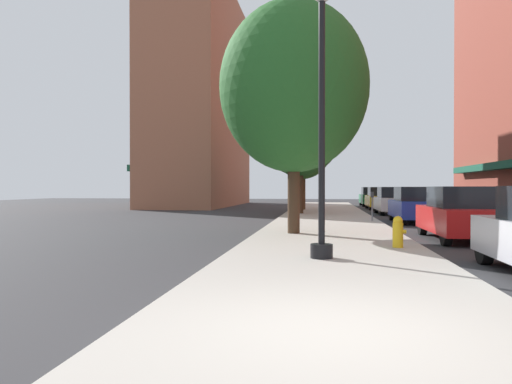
# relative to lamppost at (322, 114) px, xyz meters

# --- Properties ---
(ground_plane) EXTENTS (90.00, 90.00, 0.00)m
(ground_plane) POSITION_rel_lamppost_xyz_m (4.20, 12.79, -3.20)
(ground_plane) COLOR #2D2D30
(sidewalk_slab) EXTENTS (4.80, 50.00, 0.12)m
(sidewalk_slab) POSITION_rel_lamppost_xyz_m (0.20, 13.79, -3.14)
(sidewalk_slab) COLOR #A8A399
(sidewalk_slab) RESTS_ON ground
(building_far_background) EXTENTS (6.80, 18.00, 18.91)m
(building_far_background) POSITION_rel_lamppost_xyz_m (-10.81, 31.79, 6.23)
(building_far_background) COLOR #9E6047
(building_far_background) RESTS_ON ground
(lamppost) EXTENTS (0.48, 0.48, 5.90)m
(lamppost) POSITION_rel_lamppost_xyz_m (0.00, 0.00, 0.00)
(lamppost) COLOR black
(lamppost) RESTS_ON sidewalk_slab
(fire_hydrant) EXTENTS (0.33, 0.26, 0.79)m
(fire_hydrant) POSITION_rel_lamppost_xyz_m (1.90, 2.10, -2.68)
(fire_hydrant) COLOR gold
(fire_hydrant) RESTS_ON sidewalk_slab
(parking_meter_near) EXTENTS (0.14, 0.09, 1.31)m
(parking_meter_near) POSITION_rel_lamppost_xyz_m (2.25, 11.95, -2.25)
(parking_meter_near) COLOR slate
(parking_meter_near) RESTS_ON sidewalk_slab
(tree_near) EXTENTS (5.15, 5.15, 8.11)m
(tree_near) POSITION_rel_lamppost_xyz_m (-1.29, 17.67, 2.05)
(tree_near) COLOR #422D1E
(tree_near) RESTS_ON sidewalk_slab
(tree_mid) EXTENTS (4.92, 4.92, 7.66)m
(tree_mid) POSITION_rel_lamppost_xyz_m (-0.93, 5.54, 1.74)
(tree_mid) COLOR #422D1E
(tree_mid) RESTS_ON sidewalk_slab
(tree_far) EXTENTS (4.19, 4.19, 6.90)m
(tree_far) POSITION_rel_lamppost_xyz_m (-1.35, 22.79, 1.40)
(tree_far) COLOR #4C3823
(tree_far) RESTS_ON sidewalk_slab
(car_red) EXTENTS (1.80, 4.30, 1.66)m
(car_red) POSITION_rel_lamppost_xyz_m (4.20, 5.14, -2.39)
(car_red) COLOR black
(car_red) RESTS_ON ground
(car_blue) EXTENTS (1.80, 4.30, 1.66)m
(car_blue) POSITION_rel_lamppost_xyz_m (4.20, 12.51, -2.39)
(car_blue) COLOR black
(car_blue) RESTS_ON ground
(car_white) EXTENTS (1.80, 4.30, 1.66)m
(car_white) POSITION_rel_lamppost_xyz_m (4.20, 19.59, -2.39)
(car_white) COLOR black
(car_white) RESTS_ON ground
(car_yellow) EXTENTS (1.80, 4.30, 1.66)m
(car_yellow) POSITION_rel_lamppost_xyz_m (4.20, 26.05, -2.39)
(car_yellow) COLOR black
(car_yellow) RESTS_ON ground
(car_green) EXTENTS (1.80, 4.30, 1.66)m
(car_green) POSITION_rel_lamppost_xyz_m (4.20, 32.18, -2.39)
(car_green) COLOR black
(car_green) RESTS_ON ground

